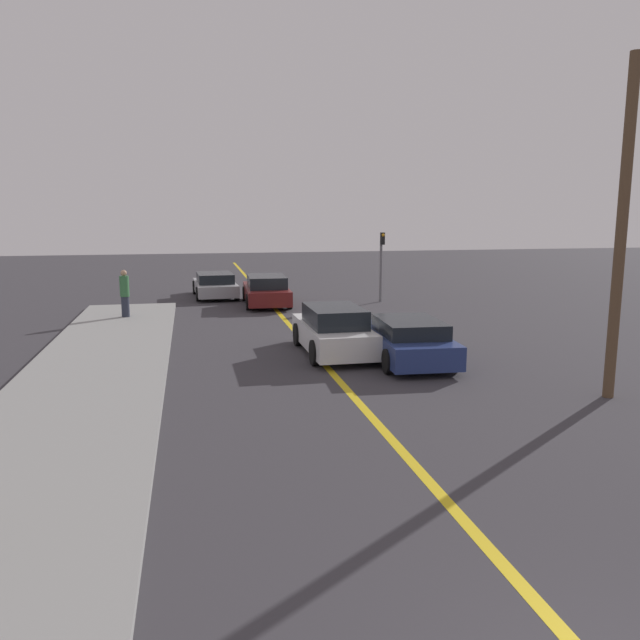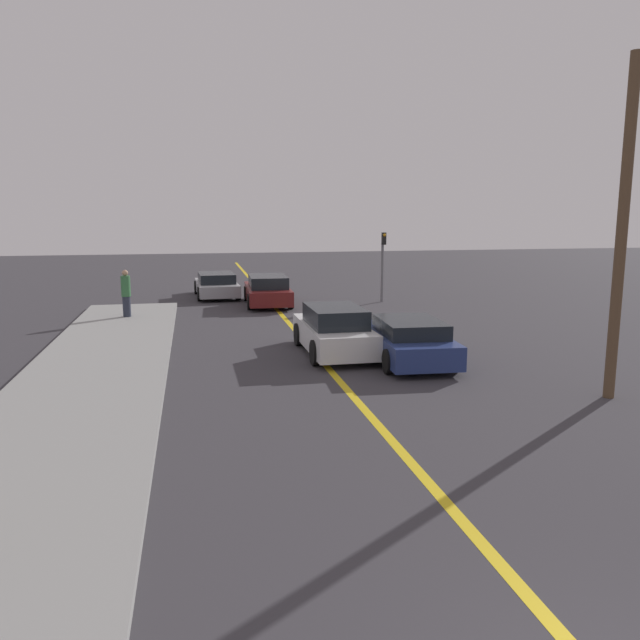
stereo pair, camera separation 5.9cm
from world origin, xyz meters
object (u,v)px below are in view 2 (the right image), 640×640
at_px(traffic_light, 383,258).
at_px(car_ahead_center, 334,331).
at_px(car_parked_left_lot, 217,285).
at_px(car_near_right_lane, 408,340).
at_px(car_far_distant, 268,290).
at_px(utility_pole, 622,232).
at_px(pedestrian_mid_group, 126,293).

bearing_deg(traffic_light, car_ahead_center, -114.59).
relative_size(car_ahead_center, car_parked_left_lot, 0.96).
height_order(car_near_right_lane, car_parked_left_lot, car_near_right_lane).
bearing_deg(car_parked_left_lot, car_far_distant, -58.11).
bearing_deg(traffic_light, car_near_right_lane, -103.64).
bearing_deg(utility_pole, car_near_right_lane, 128.00).
height_order(car_far_distant, traffic_light, traffic_light).
xyz_separation_m(car_near_right_lane, utility_pole, (3.30, -4.22, 3.11)).
distance_m(car_far_distant, car_parked_left_lot, 3.78).
height_order(car_ahead_center, traffic_light, traffic_light).
bearing_deg(car_near_right_lane, utility_pole, -48.76).
xyz_separation_m(pedestrian_mid_group, traffic_light, (11.10, 2.81, 0.96)).
bearing_deg(utility_pole, pedestrian_mid_group, 132.69).
distance_m(car_ahead_center, car_far_distant, 10.18).
distance_m(car_near_right_lane, traffic_light, 11.66).
height_order(car_parked_left_lot, utility_pole, utility_pole).
relative_size(car_parked_left_lot, utility_pole, 0.60).
distance_m(car_parked_left_lot, pedestrian_mid_group, 7.14).
height_order(car_ahead_center, car_parked_left_lot, car_ahead_center).
height_order(car_near_right_lane, car_ahead_center, car_ahead_center).
height_order(pedestrian_mid_group, traffic_light, traffic_light).
height_order(car_ahead_center, pedestrian_mid_group, pedestrian_mid_group).
xyz_separation_m(car_far_distant, utility_pole, (5.87, -15.66, 3.07)).
distance_m(car_far_distant, pedestrian_mid_group, 6.54).
bearing_deg(car_parked_left_lot, pedestrian_mid_group, -123.54).
relative_size(car_near_right_lane, utility_pole, 0.59).
height_order(car_ahead_center, utility_pole, utility_pole).
xyz_separation_m(car_near_right_lane, car_far_distant, (-2.58, 11.44, 0.05)).
bearing_deg(car_ahead_center, traffic_light, 64.99).
relative_size(car_ahead_center, utility_pole, 0.57).
relative_size(pedestrian_mid_group, traffic_light, 0.56).
distance_m(car_ahead_center, car_parked_left_lot, 13.57).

